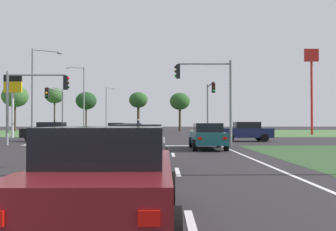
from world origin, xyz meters
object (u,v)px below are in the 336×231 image
object	(u,v)px
traffic_signal_near_left	(31,94)
street_lamp_fourth	(107,106)
traffic_signal_far_left	(57,103)
car_red_third	(116,129)
car_grey_second	(138,146)
car_teal_fourth	(207,136)
traffic_signal_far_right	(210,100)
treeline_second	(55,96)
treeline_near	(15,96)
treeline_fifth	(180,102)
treeline_third	(86,101)
fastfood_pole_sign	(311,72)
fuel_price_totem	(13,92)
treeline_fourth	(138,100)
car_black_fifth	(50,132)
car_blue_sixth	(129,132)
pedestrian_at_median	(138,125)
traffic_signal_near_right	(211,87)
car_navy_near	(245,131)
street_lamp_third	(82,96)
street_lamp_second	(36,88)
car_maroon_seventh	(109,176)

from	to	relation	value
traffic_signal_near_left	street_lamp_fourth	bearing A→B (deg)	93.15
traffic_signal_far_left	street_lamp_fourth	world-z (taller)	street_lamp_fourth
car_red_third	car_grey_second	bearing A→B (deg)	99.15
car_teal_fourth	traffic_signal_far_right	distance (m)	15.27
traffic_signal_far_left	treeline_second	size ratio (longest dim) A/B	0.67
treeline_near	treeline_fifth	distance (m)	29.25
car_red_third	treeline_third	xyz separation A→B (m)	(-8.76, 24.54, 4.68)
fastfood_pole_sign	fuel_price_totem	xyz separation A→B (m)	(-34.05, -9.09, -3.34)
treeline_fourth	car_black_fifth	bearing A→B (deg)	-96.98
car_blue_sixth	fastfood_pole_sign	world-z (taller)	fastfood_pole_sign
traffic_signal_near_left	car_black_fifth	bearing A→B (deg)	94.06
traffic_signal_far_right	traffic_signal_far_left	xyz separation A→B (m)	(-15.20, -0.32, -0.33)
car_grey_second	pedestrian_at_median	world-z (taller)	pedestrian_at_median
pedestrian_at_median	treeline_fifth	size ratio (longest dim) A/B	0.27
treeline_fifth	car_grey_second	bearing A→B (deg)	-93.97
traffic_signal_near_right	fastfood_pole_sign	bearing A→B (deg)	53.49
car_black_fifth	car_blue_sixth	world-z (taller)	car_black_fifth
car_navy_near	street_lamp_third	distance (m)	30.15
fuel_price_totem	treeline_third	bearing A→B (deg)	87.82
car_black_fifth	treeline_third	bearing A→B (deg)	7.72
traffic_signal_near_left	treeline_fourth	distance (m)	42.61
fuel_price_totem	treeline_near	distance (m)	29.69
car_black_fifth	traffic_signal_near_right	world-z (taller)	traffic_signal_near_right
car_teal_fourth	fastfood_pole_sign	distance (m)	30.15
car_grey_second	street_lamp_fourth	bearing A→B (deg)	100.09
street_lamp_second	fuel_price_totem	distance (m)	5.38
traffic_signal_far_right	traffic_signal_near_left	bearing A→B (deg)	-139.93
car_grey_second	traffic_signal_near_left	bearing A→B (deg)	123.55
car_navy_near	car_black_fifth	bearing A→B (deg)	89.67
treeline_second	street_lamp_second	bearing A→B (deg)	-75.61
treeline_third	traffic_signal_far_left	bearing A→B (deg)	-83.14
treeline_third	car_navy_near	bearing A→B (deg)	-59.52
car_maroon_seventh	treeline_near	size ratio (longest dim) A/B	0.55
car_red_third	treeline_fourth	distance (m)	26.59
traffic_signal_near_left	treeline_near	size ratio (longest dim) A/B	0.62
traffic_signal_near_left	treeline_fifth	xyz separation A→B (m)	(11.77, 39.55, 1.78)
car_teal_fourth	treeline_near	xyz separation A→B (m)	(-29.05, 42.76, 5.37)
car_teal_fourth	street_lamp_fourth	size ratio (longest dim) A/B	0.52
fastfood_pole_sign	street_lamp_third	bearing A→B (deg)	166.59
car_maroon_seventh	traffic_signal_near_left	xyz separation A→B (m)	(-8.24, 19.08, 2.70)
traffic_signal_far_left	street_lamp_third	distance (m)	17.39
treeline_fourth	treeline_fifth	bearing A→B (deg)	-20.17
car_red_third	car_maroon_seventh	size ratio (longest dim) A/B	0.96
treeline_third	car_black_fifth	bearing A→B (deg)	-82.28
fuel_price_totem	street_lamp_third	bearing A→B (deg)	78.81
traffic_signal_far_left	treeline_fourth	xyz separation A→B (m)	(5.77, 31.24, 2.13)
fastfood_pole_sign	treeline_fourth	bearing A→B (deg)	137.87
car_black_fifth	treeline_fourth	size ratio (longest dim) A/B	0.62
car_blue_sixth	car_navy_near	bearing A→B (deg)	-99.08
traffic_signal_far_left	treeline_near	size ratio (longest dim) A/B	0.66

